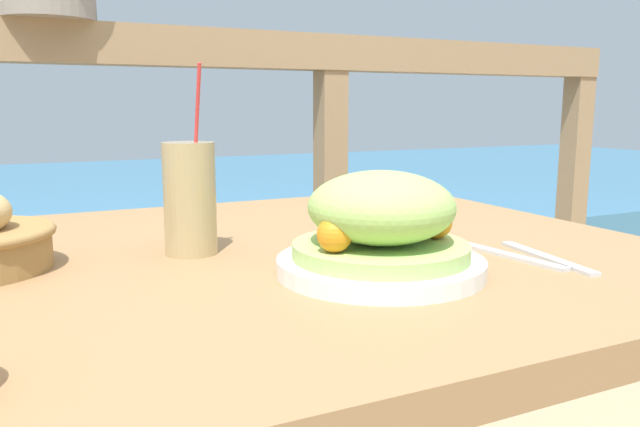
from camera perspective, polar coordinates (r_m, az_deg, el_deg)
name	(u,v)px	position (r m, az deg, el deg)	size (l,w,h in m)	color
patio_table	(269,320)	(0.89, -4.72, -9.69)	(1.10, 0.89, 0.76)	#997047
railing_fence	(160,171)	(1.54, -14.42, 3.81)	(2.80, 0.08, 1.14)	#937551
sea_backdrop	(80,227)	(4.08, -21.11, -1.15)	(12.00, 4.00, 0.46)	teal
salad_plate	(381,230)	(0.74, 5.61, -1.54)	(0.25, 0.25, 0.12)	white
drink_glass	(190,198)	(0.85, -11.80, 1.38)	(0.07, 0.07, 0.25)	tan
fork	(508,255)	(0.87, 16.82, -3.67)	(0.04, 0.18, 0.00)	silver
knife	(546,257)	(0.87, 19.98, -3.79)	(0.04, 0.18, 0.00)	silver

